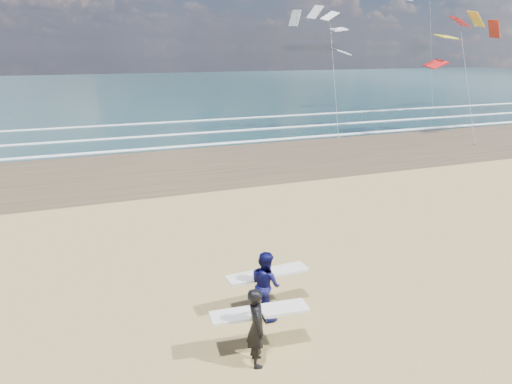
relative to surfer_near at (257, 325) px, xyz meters
name	(u,v)px	position (x,y,z in m)	size (l,w,h in m)	color
wet_sand_strip	(430,142)	(20.61, 18.39, -0.92)	(220.00, 12.00, 0.01)	#4A3827
ocean	(221,87)	(20.61, 72.39, -0.92)	(220.00, 100.00, 0.02)	#193638
foam_breakers	(355,122)	(20.61, 28.49, -0.88)	(220.00, 11.70, 0.05)	white
surfer_near	(257,325)	(0.00, 0.00, 0.00)	(2.24, 1.09, 1.82)	black
surfer_far	(266,284)	(0.86, 1.65, -0.02)	(2.22, 1.16, 1.79)	#0C0D46
kite_0	(464,59)	(23.70, 19.30, 4.92)	(6.95, 4.86, 9.84)	slate
kite_1	(333,59)	(15.76, 24.64, 4.82)	(6.05, 4.77, 10.21)	slate
kite_5	(431,33)	(31.90, 32.71, 7.19)	(5.74, 4.73, 14.95)	slate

